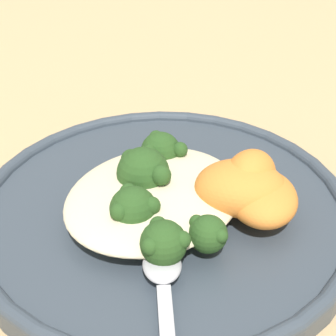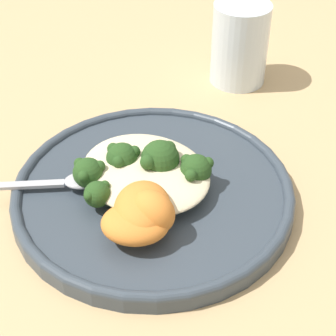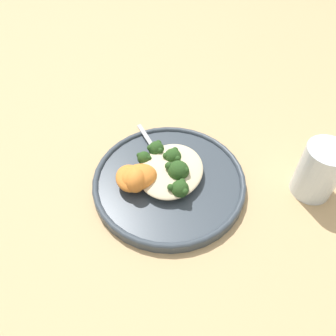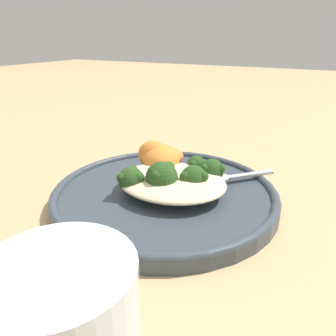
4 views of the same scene
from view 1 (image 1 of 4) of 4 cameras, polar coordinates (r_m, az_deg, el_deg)
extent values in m
plane|color=tan|center=(0.45, -3.67, -5.76)|extent=(4.00, 4.00, 0.00)
cylinder|color=#38424C|center=(0.44, -0.47, -4.78)|extent=(0.30, 0.30, 0.02)
torus|color=#38424C|center=(0.44, -0.47, -3.97)|extent=(0.30, 0.30, 0.01)
ellipsoid|color=beige|center=(0.42, -1.43, -2.90)|extent=(0.14, 0.12, 0.02)
ellipsoid|color=#8EB25B|center=(0.44, 3.02, -1.61)|extent=(0.03, 0.09, 0.02)
sphere|color=#284C1E|center=(0.46, -0.76, 1.67)|extent=(0.03, 0.03, 0.03)
sphere|color=#284C1E|center=(0.47, -1.21, 3.08)|extent=(0.01, 0.01, 0.01)
sphere|color=#284C1E|center=(0.45, -1.90, 1.64)|extent=(0.01, 0.01, 0.01)
sphere|color=#284C1E|center=(0.46, 0.81, 2.09)|extent=(0.01, 0.01, 0.01)
ellipsoid|color=#8EB25B|center=(0.43, 2.61, -2.58)|extent=(0.05, 0.07, 0.02)
sphere|color=#284C1E|center=(0.43, -2.27, -0.69)|extent=(0.04, 0.04, 0.04)
sphere|color=#284C1E|center=(0.43, -3.79, 0.91)|extent=(0.02, 0.02, 0.02)
sphere|color=#284C1E|center=(0.41, -0.72, -0.75)|extent=(0.02, 0.02, 0.02)
ellipsoid|color=#8EB25B|center=(0.42, 1.05, -4.14)|extent=(0.07, 0.04, 0.01)
sphere|color=#284C1E|center=(0.40, -3.54, -4.24)|extent=(0.03, 0.03, 0.03)
sphere|color=#284C1E|center=(0.41, -4.03, -2.45)|extent=(0.01, 0.01, 0.01)
sphere|color=#284C1E|center=(0.39, -4.99, -4.44)|extent=(0.01, 0.01, 0.01)
sphere|color=#284C1E|center=(0.39, -1.69, -3.83)|extent=(0.01, 0.01, 0.01)
ellipsoid|color=#8EB25B|center=(0.41, 3.32, -4.39)|extent=(0.10, 0.04, 0.02)
sphere|color=#284C1E|center=(0.37, -0.46, -7.65)|extent=(0.03, 0.03, 0.03)
sphere|color=#284C1E|center=(0.38, -1.01, -5.82)|extent=(0.01, 0.01, 0.01)
sphere|color=#284C1E|center=(0.36, -1.82, -7.95)|extent=(0.01, 0.01, 0.01)
sphere|color=#284C1E|center=(0.37, 1.43, -7.29)|extent=(0.01, 0.01, 0.01)
ellipsoid|color=#8EB25B|center=(0.41, 4.52, -4.43)|extent=(0.06, 0.05, 0.01)
sphere|color=#284C1E|center=(0.38, 4.14, -6.68)|extent=(0.03, 0.03, 0.03)
sphere|color=#284C1E|center=(0.39, 2.96, -5.46)|extent=(0.01, 0.01, 0.01)
sphere|color=#284C1E|center=(0.38, 5.41, -6.84)|extent=(0.01, 0.01, 0.01)
ellipsoid|color=orange|center=(0.42, 9.58, -3.00)|extent=(0.08, 0.08, 0.03)
ellipsoid|color=orange|center=(0.42, 7.36, -2.00)|extent=(0.09, 0.09, 0.04)
ellipsoid|color=orange|center=(0.43, 8.28, -0.98)|extent=(0.05, 0.04, 0.04)
cube|color=#B7B7BC|center=(0.34, -0.10, -16.28)|extent=(0.05, 0.06, 0.00)
ellipsoid|color=#B7B7BC|center=(0.38, -0.61, -9.75)|extent=(0.04, 0.04, 0.01)
camera|label=2|loc=(0.58, 62.78, 31.30)|focal=60.00mm
camera|label=3|loc=(0.76, 18.05, 50.30)|focal=35.00mm
camera|label=4|loc=(0.59, -43.18, 18.14)|focal=35.00mm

